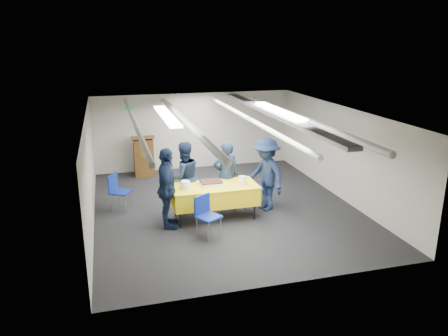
{
  "coord_description": "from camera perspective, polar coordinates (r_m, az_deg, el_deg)",
  "views": [
    {
      "loc": [
        -2.57,
        -9.35,
        3.91
      ],
      "look_at": [
        -0.07,
        -0.2,
        1.05
      ],
      "focal_mm": 35.0,
      "sensor_mm": 36.0,
      "label": 1
    }
  ],
  "objects": [
    {
      "name": "ground",
      "position": [
        10.46,
        0.08,
        -5.18
      ],
      "size": [
        7.0,
        7.0,
        0.0
      ],
      "primitive_type": "plane",
      "color": "black",
      "rests_on": "ground"
    },
    {
      "name": "room_shell",
      "position": [
        10.33,
        -0.02,
        5.06
      ],
      "size": [
        6.0,
        7.0,
        2.3
      ],
      "color": "beige",
      "rests_on": "ground"
    },
    {
      "name": "serving_table",
      "position": [
        9.69,
        -1.26,
        -3.46
      ],
      "size": [
        1.9,
        0.89,
        0.77
      ],
      "color": "black",
      "rests_on": "ground"
    },
    {
      "name": "sheet_cake",
      "position": [
        9.67,
        -1.69,
        -1.93
      ],
      "size": [
        0.49,
        0.38,
        0.09
      ],
      "color": "white",
      "rests_on": "serving_table"
    },
    {
      "name": "plate_stack_left",
      "position": [
        9.42,
        -5.07,
        -2.26
      ],
      "size": [
        0.24,
        0.24,
        0.17
      ],
      "color": "white",
      "rests_on": "serving_table"
    },
    {
      "name": "plate_stack_right",
      "position": [
        9.71,
        2.4,
        -1.61
      ],
      "size": [
        0.2,
        0.2,
        0.17
      ],
      "color": "white",
      "rests_on": "serving_table"
    },
    {
      "name": "podium",
      "position": [
        12.86,
        -10.45,
        1.65
      ],
      "size": [
        0.62,
        0.53,
        1.25
      ],
      "color": "brown",
      "rests_on": "ground"
    },
    {
      "name": "chair_near",
      "position": [
        8.82,
        -2.42,
        -5.76
      ],
      "size": [
        0.57,
        0.57,
        0.87
      ],
      "color": "gray",
      "rests_on": "ground"
    },
    {
      "name": "chair_right",
      "position": [
        10.5,
        5.11,
        -2.06
      ],
      "size": [
        0.5,
        0.5,
        0.87
      ],
      "color": "gray",
      "rests_on": "ground"
    },
    {
      "name": "chair_left",
      "position": [
        10.45,
        -13.76,
        -2.6
      ],
      "size": [
        0.58,
        0.58,
        0.87
      ],
      "color": "gray",
      "rests_on": "ground"
    },
    {
      "name": "sailor_a",
      "position": [
        10.12,
        0.27,
        -1.0
      ],
      "size": [
        0.64,
        0.46,
        1.64
      ],
      "primitive_type": "imported",
      "rotation": [
        0.0,
        0.0,
        3.03
      ],
      "color": "black",
      "rests_on": "ground"
    },
    {
      "name": "sailor_b",
      "position": [
        10.01,
        -5.26,
        -1.21
      ],
      "size": [
        0.92,
        0.78,
        1.66
      ],
      "primitive_type": "imported",
      "rotation": [
        0.0,
        0.0,
        3.34
      ],
      "color": "black",
      "rests_on": "ground"
    },
    {
      "name": "sailor_c",
      "position": [
        9.18,
        -7.46,
        -2.7
      ],
      "size": [
        0.59,
        1.08,
        1.74
      ],
      "primitive_type": "imported",
      "rotation": [
        0.0,
        0.0,
        1.4
      ],
      "color": "black",
      "rests_on": "ground"
    },
    {
      "name": "sailor_d",
      "position": [
        10.12,
        5.49,
        -0.83
      ],
      "size": [
        0.95,
        1.25,
        1.72
      ],
      "primitive_type": "imported",
      "rotation": [
        0.0,
        0.0,
        -1.26
      ],
      "color": "black",
      "rests_on": "ground"
    }
  ]
}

